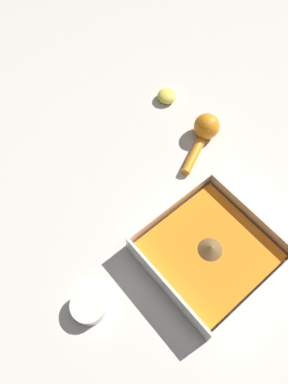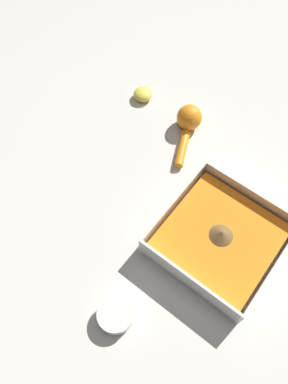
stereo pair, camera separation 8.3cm
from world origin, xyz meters
TOP-DOWN VIEW (x-y plane):
  - ground_plane at (0.00, 0.00)m, footprint 4.00×4.00m
  - square_dish at (0.02, 0.04)m, footprint 0.24×0.24m
  - spice_bowl at (0.27, -0.03)m, footprint 0.07×0.07m
  - lemon_squeezer at (-0.20, -0.19)m, footprint 0.16×0.10m
  - lemon_half at (-0.21, -0.34)m, footprint 0.05×0.05m

SIDE VIEW (x-z plane):
  - ground_plane at x=0.00m, z-range 0.00..0.00m
  - lemon_half at x=-0.21m, z-range 0.00..0.03m
  - spice_bowl at x=0.27m, z-range 0.00..0.03m
  - square_dish at x=0.02m, z-range -0.01..0.05m
  - lemon_squeezer at x=-0.20m, z-range 0.00..0.06m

